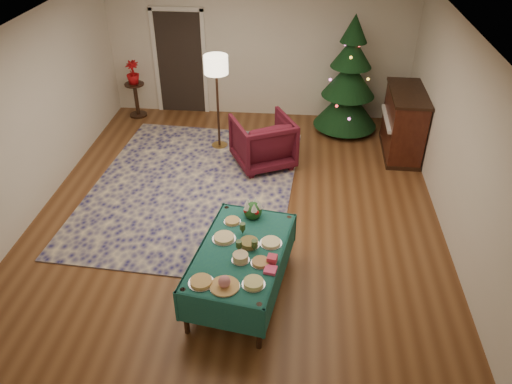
# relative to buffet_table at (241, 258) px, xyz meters

# --- Properties ---
(room_shell) EXTENTS (7.00, 7.00, 7.00)m
(room_shell) POSITION_rel_buffet_table_xyz_m (-0.26, 1.74, 0.81)
(room_shell) COLOR #593319
(room_shell) RESTS_ON ground
(doorway) EXTENTS (1.08, 0.04, 2.16)m
(doorway) POSITION_rel_buffet_table_xyz_m (-1.86, 5.22, 0.56)
(doorway) COLOR black
(doorway) RESTS_ON ground
(rug) EXTENTS (3.45, 4.39, 0.02)m
(rug) POSITION_rel_buffet_table_xyz_m (-1.08, 2.28, -0.53)
(rug) COLOR #15144E
(rug) RESTS_ON ground
(buffet_table) EXTENTS (1.26, 1.85, 0.67)m
(buffet_table) POSITION_rel_buffet_table_xyz_m (0.00, 0.00, 0.00)
(buffet_table) COLOR black
(buffet_table) RESTS_ON ground
(platter_0) EXTENTS (0.28, 0.28, 0.04)m
(platter_0) POSITION_rel_buffet_table_xyz_m (-0.36, -0.59, 0.15)
(platter_0) COLOR silver
(platter_0) RESTS_ON buffet_table
(platter_1) EXTENTS (0.33, 0.33, 0.14)m
(platter_1) POSITION_rel_buffet_table_xyz_m (-0.10, -0.62, 0.19)
(platter_1) COLOR silver
(platter_1) RESTS_ON buffet_table
(platter_2) EXTENTS (0.25, 0.25, 0.06)m
(platter_2) POSITION_rel_buffet_table_xyz_m (0.20, -0.56, 0.16)
(platter_2) COLOR silver
(platter_2) RESTS_ON buffet_table
(platter_3) EXTENTS (0.21, 0.21, 0.09)m
(platter_3) POSITION_rel_buffet_table_xyz_m (0.02, -0.19, 0.18)
(platter_3) COLOR silver
(platter_3) RESTS_ON buffet_table
(platter_4) EXTENTS (0.23, 0.23, 0.04)m
(platter_4) POSITION_rel_buffet_table_xyz_m (0.25, -0.21, 0.15)
(platter_4) COLOR silver
(platter_4) RESTS_ON buffet_table
(platter_5) EXTENTS (0.29, 0.29, 0.05)m
(platter_5) POSITION_rel_buffet_table_xyz_m (-0.23, 0.18, 0.15)
(platter_5) COLOR silver
(platter_5) RESTS_ON buffet_table
(platter_6) EXTENTS (0.25, 0.25, 0.06)m
(platter_6) POSITION_rel_buffet_table_xyz_m (0.09, 0.10, 0.16)
(platter_6) COLOR silver
(platter_6) RESTS_ON buffet_table
(platter_7) EXTENTS (0.27, 0.27, 0.04)m
(platter_7) POSITION_rel_buffet_table_xyz_m (0.34, 0.15, 0.15)
(platter_7) COLOR silver
(platter_7) RESTS_ON buffet_table
(platter_8) EXTENTS (0.22, 0.22, 0.04)m
(platter_8) POSITION_rel_buffet_table_xyz_m (-0.17, 0.52, 0.15)
(platter_8) COLOR silver
(platter_8) RESTS_ON buffet_table
(goblet_0) EXTENTS (0.07, 0.07, 0.16)m
(goblet_0) POSITION_rel_buffet_table_xyz_m (-0.01, 0.30, 0.22)
(goblet_0) COLOR #2D471E
(goblet_0) RESTS_ON buffet_table
(goblet_1) EXTENTS (0.07, 0.07, 0.16)m
(goblet_1) POSITION_rel_buffet_table_xyz_m (0.16, -0.01, 0.22)
(goblet_1) COLOR #2D471E
(goblet_1) RESTS_ON buffet_table
(goblet_2) EXTENTS (0.07, 0.07, 0.16)m
(goblet_2) POSITION_rel_buffet_table_xyz_m (-0.02, -0.04, 0.22)
(goblet_2) COLOR #2D471E
(goblet_2) RESTS_ON buffet_table
(napkin_stack) EXTENTS (0.15, 0.15, 0.04)m
(napkin_stack) POSITION_rel_buffet_table_xyz_m (0.37, -0.33, 0.15)
(napkin_stack) COLOR #F54478
(napkin_stack) RESTS_ON buffet_table
(gift_box) EXTENTS (0.12, 0.12, 0.09)m
(gift_box) POSITION_rel_buffet_table_xyz_m (0.38, -0.18, 0.18)
(gift_box) COLOR #D43A53
(gift_box) RESTS_ON buffet_table
(centerpiece) EXTENTS (0.24, 0.24, 0.28)m
(centerpiece) POSITION_rel_buffet_table_xyz_m (0.07, 0.66, 0.25)
(centerpiece) COLOR #1E4C1E
(centerpiece) RESTS_ON buffet_table
(armchair) EXTENTS (1.22, 1.19, 0.96)m
(armchair) POSITION_rel_buffet_table_xyz_m (-0.00, 3.14, -0.05)
(armchair) COLOR #4D101D
(armchair) RESTS_ON ground
(floor_lamp) EXTENTS (0.42, 0.42, 1.72)m
(floor_lamp) POSITION_rel_buffet_table_xyz_m (-0.86, 3.71, 0.93)
(floor_lamp) COLOR #A57F3F
(floor_lamp) RESTS_ON ground
(side_table) EXTENTS (0.39, 0.39, 0.70)m
(side_table) POSITION_rel_buffet_table_xyz_m (-2.76, 4.88, -0.19)
(side_table) COLOR black
(side_table) RESTS_ON ground
(potted_plant) EXTENTS (0.26, 0.47, 0.26)m
(potted_plant) POSITION_rel_buffet_table_xyz_m (-2.76, 4.88, 0.30)
(potted_plant) COLOR #A90C0F
(potted_plant) RESTS_ON side_table
(christmas_tree) EXTENTS (1.35, 1.35, 2.24)m
(christmas_tree) POSITION_rel_buffet_table_xyz_m (1.49, 4.64, 0.47)
(christmas_tree) COLOR black
(christmas_tree) RESTS_ON ground
(piano) EXTENTS (0.67, 1.37, 1.17)m
(piano) POSITION_rel_buffet_table_xyz_m (2.43, 3.79, 0.04)
(piano) COLOR black
(piano) RESTS_ON ground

